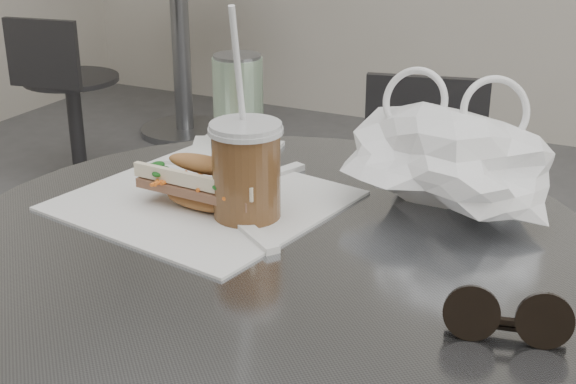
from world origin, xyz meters
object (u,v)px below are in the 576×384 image
at_px(bg_table, 180,32).
at_px(drink_can, 238,102).
at_px(sunglasses, 507,320).
at_px(banh_mi, 202,184).
at_px(bg_chair, 69,112).
at_px(chair_far, 414,249).
at_px(iced_coffee, 246,170).

relative_size(bg_table, drink_can, 5.23).
distance_m(sunglasses, drink_can, 0.59).
bearing_deg(banh_mi, bg_chair, 139.68).
xyz_separation_m(bg_table, sunglasses, (1.88, -2.29, 0.29)).
xyz_separation_m(bg_table, chair_far, (1.50, -1.29, -0.16)).
height_order(bg_table, drink_can, drink_can).
distance_m(banh_mi, iced_coffee, 0.07).
distance_m(chair_far, drink_can, 0.82).
relative_size(bg_table, chair_far, 1.08).
xyz_separation_m(iced_coffee, sunglasses, (0.34, -0.13, -0.04)).
bearing_deg(sunglasses, iced_coffee, 144.62).
distance_m(bg_table, bg_chair, 0.76).
bearing_deg(iced_coffee, drink_can, 121.77).
xyz_separation_m(bg_table, iced_coffee, (1.55, -2.16, 0.34)).
relative_size(bg_table, banh_mi, 3.62).
xyz_separation_m(chair_far, drink_can, (-0.09, -0.64, 0.50)).
relative_size(banh_mi, iced_coffee, 0.80).
bearing_deg(banh_mi, bg_table, 127.81).
xyz_separation_m(bg_table, banh_mi, (1.49, -2.16, 0.31)).
xyz_separation_m(bg_table, drink_can, (1.41, -1.94, 0.35)).
bearing_deg(drink_can, iced_coffee, -58.23).
height_order(iced_coffee, drink_can, iced_coffee).
distance_m(chair_far, iced_coffee, 1.00).
xyz_separation_m(iced_coffee, drink_can, (-0.14, 0.22, 0.01)).
relative_size(banh_mi, sunglasses, 1.79).
distance_m(bg_table, drink_can, 2.42).
bearing_deg(drink_can, banh_mi, -71.03).
bearing_deg(chair_far, bg_table, -53.90).
bearing_deg(banh_mi, chair_far, 92.59).
relative_size(sunglasses, drink_can, 0.81).
bearing_deg(drink_can, bg_chair, 139.77).
relative_size(chair_far, iced_coffee, 2.68).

